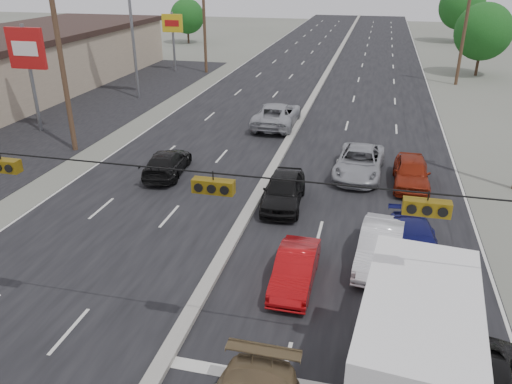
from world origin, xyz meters
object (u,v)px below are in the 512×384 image
at_px(queue_car_a, 284,190).
at_px(queue_car_c, 359,163).
at_px(queue_car_b, 380,247).
at_px(oncoming_near, 167,163).
at_px(tree_left_far, 187,16).
at_px(utility_pole_right_c, 465,29).
at_px(box_truck, 415,341).
at_px(pole_sign_mid, 27,54).
at_px(tree_right_far, 462,7).
at_px(red_sedan, 295,269).
at_px(queue_car_e, 411,173).
at_px(pole_sign_far, 173,28).
at_px(utility_pole_left_c, 204,22).
at_px(oncoming_far, 277,115).
at_px(utility_pole_left_b, 62,66).
at_px(queue_car_d, 414,248).
at_px(tree_right_mid, 483,32).

distance_m(queue_car_a, queue_car_c, 5.63).
bearing_deg(queue_car_b, oncoming_near, 155.29).
bearing_deg(queue_car_b, tree_left_far, 122.45).
relative_size(utility_pole_right_c, box_truck, 1.36).
bearing_deg(oncoming_near, utility_pole_right_c, -129.44).
height_order(pole_sign_mid, queue_car_a, pole_sign_mid).
relative_size(tree_right_far, box_truck, 1.11).
height_order(red_sedan, queue_car_e, queue_car_e).
bearing_deg(pole_sign_far, pole_sign_mid, -92.60).
relative_size(pole_sign_mid, queue_car_b, 1.60).
distance_m(queue_car_e, oncoming_near, 12.83).
relative_size(utility_pole_left_c, oncoming_far, 1.69).
distance_m(pole_sign_mid, queue_car_a, 20.38).
bearing_deg(queue_car_b, pole_sign_far, 127.98).
bearing_deg(red_sedan, utility_pole_left_b, 145.04).
xyz_separation_m(utility_pole_right_c, queue_car_a, (-11.10, -29.61, -4.35)).
bearing_deg(queue_car_b, pole_sign_mid, 157.82).
bearing_deg(queue_car_a, red_sedan, -78.46).
bearing_deg(queue_car_b, tree_right_far, 86.03).
xyz_separation_m(utility_pole_left_b, queue_car_e, (19.82, -0.86, -4.37)).
bearing_deg(pole_sign_mid, queue_car_d, -25.41).
xyz_separation_m(tree_right_far, queue_car_a, (-14.60, -59.61, -4.20)).
distance_m(tree_left_far, queue_car_a, 54.93).
height_order(utility_pole_left_c, queue_car_d, utility_pole_left_c).
bearing_deg(tree_left_far, box_truck, -64.53).
distance_m(utility_pole_left_b, queue_car_d, 21.82).
relative_size(oncoming_near, oncoming_far, 0.76).
bearing_deg(queue_car_a, oncoming_near, 158.58).
relative_size(pole_sign_far, queue_car_a, 1.35).
xyz_separation_m(pole_sign_mid, oncoming_near, (11.58, -5.31, -4.46)).
bearing_deg(utility_pole_left_b, box_truck, -38.43).
bearing_deg(utility_pole_right_c, utility_pole_left_b, -135.00).
relative_size(pole_sign_mid, pole_sign_far, 1.17).
height_order(tree_left_far, queue_car_b, tree_left_far).
relative_size(utility_pole_right_c, queue_car_d, 2.10).
relative_size(tree_right_far, oncoming_near, 1.81).
distance_m(pole_sign_far, oncoming_near, 29.53).
xyz_separation_m(tree_right_far, queue_car_b, (-10.13, -63.77, -4.24)).
xyz_separation_m(utility_pole_left_b, oncoming_far, (11.10, 7.78, -4.28)).
relative_size(box_truck, oncoming_near, 1.64).
height_order(utility_pole_left_c, pole_sign_mid, utility_pole_left_c).
relative_size(queue_car_c, oncoming_near, 1.17).
bearing_deg(queue_car_e, pole_sign_far, 132.18).
bearing_deg(utility_pole_left_c, queue_car_d, -59.61).
relative_size(utility_pole_left_c, pole_sign_mid, 1.43).
distance_m(red_sedan, queue_car_a, 6.47).
height_order(red_sedan, queue_car_a, queue_car_a).
height_order(tree_left_far, tree_right_mid, tree_right_mid).
relative_size(tree_right_mid, queue_car_d, 1.50).
distance_m(pole_sign_mid, queue_car_e, 25.01).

